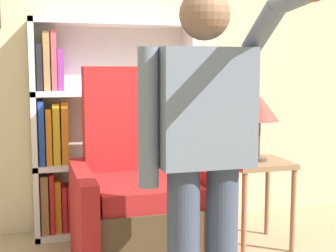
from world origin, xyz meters
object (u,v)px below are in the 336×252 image
object	(u,v)px
side_table	(257,177)
bookcase	(98,131)
table_lamp	(259,110)
person_standing	(204,145)
armchair	(140,204)

from	to	relation	value
side_table	bookcase	bearing A→B (deg)	149.43
side_table	table_lamp	xyz separation A→B (m)	(-0.00, 0.00, 0.48)
side_table	person_standing	bearing A→B (deg)	-128.05
armchair	side_table	bearing A→B (deg)	4.07
table_lamp	person_standing	bearing A→B (deg)	-128.05
armchair	side_table	world-z (taller)	armchair
bookcase	armchair	xyz separation A→B (m)	(0.17, -0.67, -0.39)
person_standing	armchair	bearing A→B (deg)	95.36
person_standing	side_table	xyz separation A→B (m)	(0.78, 0.99, -0.42)
bookcase	person_standing	world-z (taller)	bookcase
armchair	person_standing	distance (m)	1.07
person_standing	side_table	world-z (taller)	person_standing
armchair	person_standing	xyz separation A→B (m)	(0.09, -0.93, 0.53)
armchair	person_standing	bearing A→B (deg)	-84.64
person_standing	side_table	bearing A→B (deg)	51.95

